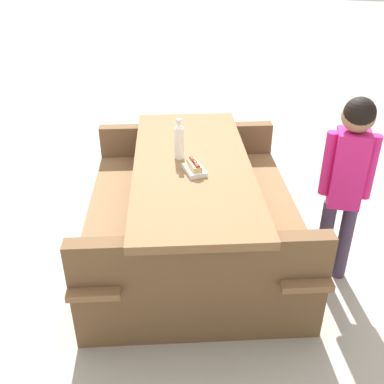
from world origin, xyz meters
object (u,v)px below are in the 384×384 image
Objects in this scene: hotdog_tray at (194,168)px; child_in_coat at (348,170)px; picnic_table at (192,202)px; soda_bottle at (179,140)px.

hotdog_tray is 0.17× the size of child_in_coat.
soda_bottle is (-0.04, -0.10, 0.43)m from picnic_table.
child_in_coat reaches higher than soda_bottle.
hotdog_tray reaches higher than picnic_table.
hotdog_tray is at bearing 41.79° from soda_bottle.
soda_bottle reaches higher than picnic_table.
picnic_table is at bearing -157.90° from hotdog_tray.
child_in_coat is (-0.04, 0.97, 0.36)m from picnic_table.
child_in_coat is (-0.01, 1.07, -0.07)m from soda_bottle.
picnic_table is 0.45m from soda_bottle.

